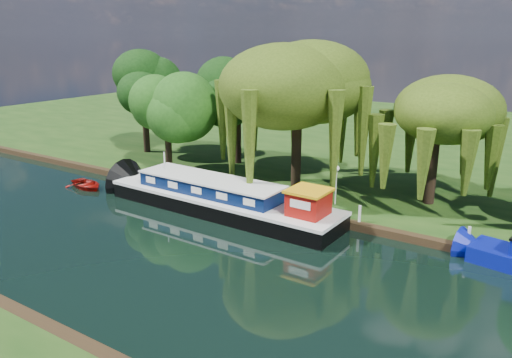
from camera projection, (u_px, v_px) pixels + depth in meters
The scene contains 11 objects.
ground at pixel (234, 271), 24.13m from camera, with size 120.00×120.00×0.00m, color black.
far_bank at pixel (426, 142), 51.37m from camera, with size 120.00×52.00×0.45m, color #16380F.
dutch_barge at pixel (223, 199), 31.78m from camera, with size 16.43×4.07×3.45m.
red_dinghy at pixel (87, 188), 37.07m from camera, with size 2.34×3.28×0.68m, color maroon.
willow_left at pixel (298, 87), 34.14m from camera, with size 8.08×8.08×9.68m.
willow_right at pixel (436, 122), 30.92m from camera, with size 5.99×5.99×7.29m.
tree_far_left at pixel (166, 106), 38.57m from camera, with size 4.66×4.66×7.50m.
tree_far_back at pixel (143, 89), 44.80m from camera, with size 4.94×4.94×8.31m.
tree_far_mid at pixel (237, 98), 40.87m from camera, with size 4.88×4.88×7.99m.
lamppost at pixel (336, 175), 31.62m from camera, with size 0.36×0.36×2.56m.
mooring_posts at pixel (306, 203), 30.87m from camera, with size 19.16×0.16×1.00m.
Camera 1 is at (12.89, -17.75, 11.06)m, focal length 35.00 mm.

